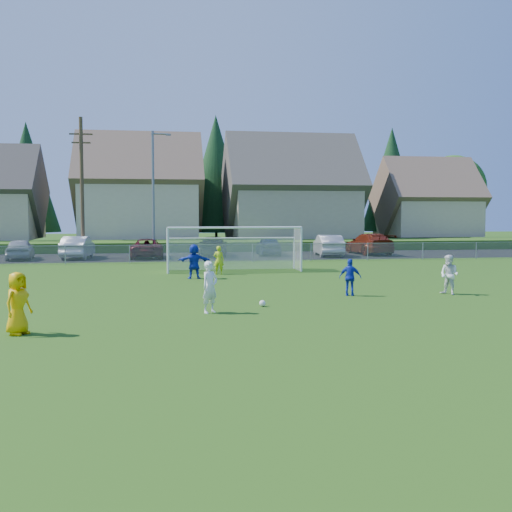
% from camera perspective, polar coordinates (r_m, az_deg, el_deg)
% --- Properties ---
extents(ground, '(160.00, 160.00, 0.00)m').
position_cam_1_polar(ground, '(17.92, 4.07, -6.29)').
color(ground, '#193D0C').
rests_on(ground, ground).
extents(asphalt_lot, '(60.00, 60.00, 0.00)m').
position_cam_1_polar(asphalt_lot, '(44.96, -3.93, -0.01)').
color(asphalt_lot, black).
rests_on(asphalt_lot, ground).
extents(grass_embankment, '(70.00, 6.00, 0.80)m').
position_cam_1_polar(grass_embankment, '(52.39, -4.67, 1.00)').
color(grass_embankment, '#1E420F').
rests_on(grass_embankment, ground).
extents(soccer_ball, '(0.22, 0.22, 0.22)m').
position_cam_1_polar(soccer_ball, '(20.79, 0.62, -4.53)').
color(soccer_ball, white).
rests_on(soccer_ball, ground).
extents(referee, '(0.88, 0.98, 1.68)m').
position_cam_1_polar(referee, '(17.15, -21.75, -4.21)').
color(referee, '#FDB505').
rests_on(referee, ground).
extents(player_white_a, '(0.73, 0.70, 1.68)m').
position_cam_1_polar(player_white_a, '(19.43, -4.42, -2.97)').
color(player_white_a, white).
rests_on(player_white_a, ground).
extents(player_white_b, '(0.91, 0.97, 1.58)m').
position_cam_1_polar(player_white_b, '(24.92, 17.93, -1.71)').
color(player_white_b, white).
rests_on(player_white_b, ground).
extents(player_blue_a, '(0.92, 0.65, 1.45)m').
position_cam_1_polar(player_blue_a, '(23.67, 8.96, -2.02)').
color(player_blue_a, '#132EB7').
rests_on(player_blue_a, ground).
extents(player_blue_b, '(1.60, 0.55, 1.71)m').
position_cam_1_polar(player_blue_b, '(29.63, -5.92, -0.51)').
color(player_blue_b, '#132EB7').
rests_on(player_blue_b, ground).
extents(goalkeeper, '(0.62, 0.48, 1.51)m').
position_cam_1_polar(goalkeeper, '(31.57, -3.57, -0.40)').
color(goalkeeper, '#C6E31A').
rests_on(goalkeeper, ground).
extents(car_a, '(2.25, 4.45, 1.45)m').
position_cam_1_polar(car_a, '(44.72, -21.56, 0.62)').
color(car_a, '#989BA0').
rests_on(car_a, ground).
extents(car_b, '(1.96, 4.91, 1.59)m').
position_cam_1_polar(car_b, '(44.43, -16.62, 0.80)').
color(car_b, beige).
rests_on(car_b, ground).
extents(car_c, '(2.30, 4.98, 1.38)m').
position_cam_1_polar(car_c, '(43.78, -10.34, 0.72)').
color(car_c, '#500915').
rests_on(car_c, ground).
extents(car_d, '(2.61, 5.32, 1.49)m').
position_cam_1_polar(car_d, '(44.79, -4.11, 0.92)').
color(car_d, black).
rests_on(car_d, ground).
extents(car_e, '(1.88, 4.21, 1.40)m').
position_cam_1_polar(car_e, '(45.65, 1.19, 0.94)').
color(car_e, '#132042').
rests_on(car_e, ground).
extents(car_f, '(2.21, 4.99, 1.59)m').
position_cam_1_polar(car_f, '(45.36, 6.90, 1.01)').
color(car_f, '#B0B0B0').
rests_on(car_f, ground).
extents(car_g, '(2.58, 5.78, 1.65)m').
position_cam_1_polar(car_g, '(47.74, 10.74, 1.15)').
color(car_g, '#671B0B').
rests_on(car_g, ground).
extents(soccer_goal, '(7.42, 1.90, 2.50)m').
position_cam_1_polar(soccer_goal, '(33.49, -2.18, 1.36)').
color(soccer_goal, white).
rests_on(soccer_goal, ground).
extents(chainlink_fence, '(52.06, 0.06, 1.20)m').
position_cam_1_polar(chainlink_fence, '(39.45, -3.21, 0.32)').
color(chainlink_fence, gray).
rests_on(chainlink_fence, ground).
extents(streetlight, '(1.38, 0.18, 9.00)m').
position_cam_1_polar(streetlight, '(43.19, -9.70, 6.19)').
color(streetlight, slate).
rests_on(streetlight, ground).
extents(utility_pole, '(1.60, 0.26, 10.00)m').
position_cam_1_polar(utility_pole, '(44.54, -16.24, 6.41)').
color(utility_pole, '#473321').
rests_on(utility_pole, ground).
extents(houses_row, '(53.90, 11.45, 13.27)m').
position_cam_1_polar(houses_row, '(60.07, -3.36, 8.02)').
color(houses_row, tan).
rests_on(houses_row, ground).
extents(tree_row, '(65.98, 12.36, 13.80)m').
position_cam_1_polar(tree_row, '(66.19, -4.72, 7.28)').
color(tree_row, '#382616').
rests_on(tree_row, ground).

